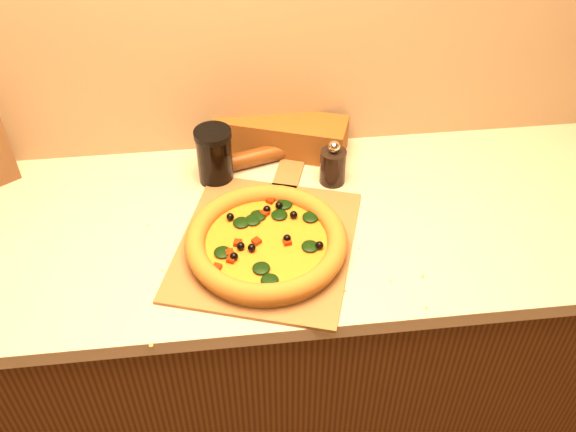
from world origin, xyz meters
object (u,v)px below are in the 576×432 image
object	(u,v)px
pepper_grinder	(333,165)
dark_jar	(215,156)
pizza_peel	(268,239)
rolling_pin	(270,153)
pizza	(266,242)

from	to	relation	value
pepper_grinder	dark_jar	world-z (taller)	dark_jar
pizza_peel	rolling_pin	world-z (taller)	rolling_pin
pizza_peel	pizza	world-z (taller)	pizza
pizza_peel	dark_jar	world-z (taller)	dark_jar
rolling_pin	dark_jar	bearing A→B (deg)	-156.67
pepper_grinder	dark_jar	bearing A→B (deg)	171.92
pizza_peel	pepper_grinder	world-z (taller)	pepper_grinder
pepper_grinder	rolling_pin	world-z (taller)	pepper_grinder
rolling_pin	dark_jar	size ratio (longest dim) A/B	2.18
dark_jar	pizza	bearing A→B (deg)	-69.26
pepper_grinder	pizza_peel	bearing A→B (deg)	-132.78
rolling_pin	dark_jar	xyz separation A→B (m)	(-0.15, -0.07, 0.05)
pizza_peel	pizza	size ratio (longest dim) A/B	1.71
pizza	pepper_grinder	bearing A→B (deg)	51.12
pizza_peel	pizza	distance (m)	0.05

